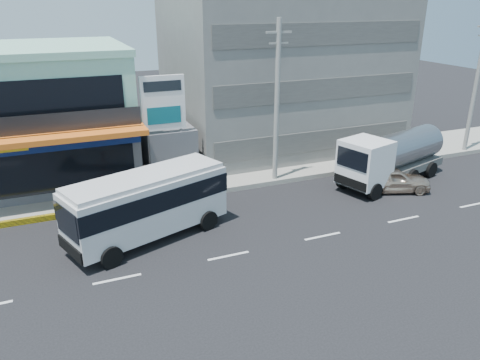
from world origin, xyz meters
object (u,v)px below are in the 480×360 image
Objects in this scene: shop_building at (28,119)px; motorcycle_rider at (116,200)px; billboard at (163,109)px; utility_pole_near at (277,103)px; tanker_truck at (390,157)px; concrete_building at (280,55)px; satellite_dish at (166,124)px; sedan at (393,179)px; minibus at (147,201)px; utility_pole_far at (476,85)px.

motorcycle_rider is (4.00, -7.15, -3.29)m from shop_building.
utility_pole_near is (6.50, -1.80, 0.22)m from billboard.
utility_pole_near is at bearing 157.99° from tanker_truck.
billboard reaches higher than tanker_truck.
concrete_building reaches higher than satellite_dish.
billboard is at bearing -151.08° from concrete_building.
sedan is (12.00, -7.55, -2.82)m from satellite_dish.
concrete_building is at bearing 42.55° from minibus.
motorcycle_rider is at bearing -60.76° from shop_building.
shop_building is 22.76m from tanker_truck.
shop_building reaches higher than satellite_dish.
utility_pole_far is (22.00, -3.60, 1.57)m from satellite_dish.
billboard is (-10.50, -5.80, -2.07)m from concrete_building.
concrete_building is at bearing 3.35° from shop_building.
satellite_dish is 2.31m from billboard.
motorcycle_rider is at bearing -133.60° from satellite_dish.
shop_building is 2.79× the size of sedan.
satellite_dish is 0.18× the size of tanker_truck.
utility_pole_near is 1.17× the size of tanker_truck.
concrete_building reaches higher than sedan.
utility_pole_far is at bearing -48.42° from sedan.
sedan is (12.50, -5.75, -4.17)m from billboard.
billboard is 0.81× the size of tanker_truck.
utility_pole_near reaches higher than shop_building.
shop_building is 30.73m from utility_pole_far.
sedan is (20.00, -10.49, -3.24)m from shop_building.
tanker_truck is (13.18, -4.50, -3.19)m from billboard.
tanker_truck is (6.68, -2.70, -3.41)m from utility_pole_near.
sedan is 0.52× the size of tanker_truck.
utility_pole_near is 2.25× the size of sedan.
minibus is at bearing -170.27° from utility_pole_far.
concrete_building is at bearing 21.80° from satellite_dish.
concrete_building is at bearing 147.65° from utility_pole_far.
utility_pole_far is 11.61m from sedan.
utility_pole_near is 1.00× the size of utility_pole_far.
tanker_truck is (0.68, 1.25, 0.98)m from sedan.
concrete_building reaches higher than motorcycle_rider.
utility_pole_near reaches higher than motorcycle_rider.
concrete_building is 14.32m from utility_pole_far.
tanker_truck is at bearing -24.09° from shop_building.
utility_pole_far is at bearing 0.00° from utility_pole_near.
satellite_dish is at bearing 74.48° from billboard.
utility_pole_near is 4.65× the size of motorcycle_rider.
billboard is at bearing -32.32° from shop_building.
shop_building is 8.54m from satellite_dish.
satellite_dish is 6.47m from motorcycle_rider.
utility_pole_near is 7.97m from tanker_truck.
utility_pole_near is at bearing -30.96° from satellite_dish.
concrete_building is 8.79m from utility_pole_near.
shop_building is 5.76× the size of motorcycle_rider.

